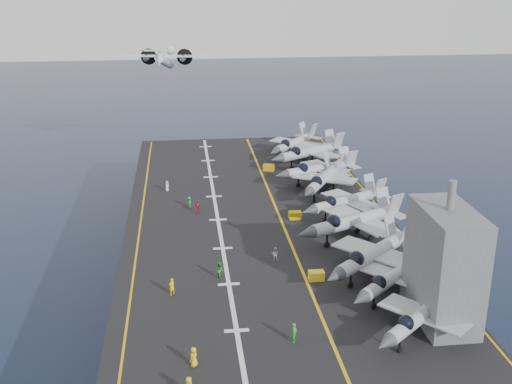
{
  "coord_description": "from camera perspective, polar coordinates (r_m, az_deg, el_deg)",
  "views": [
    {
      "loc": [
        -10.68,
        -85.65,
        44.74
      ],
      "look_at": [
        0.0,
        4.0,
        13.0
      ],
      "focal_mm": 45.0,
      "sensor_mm": 36.0,
      "label": 1
    }
  ],
  "objects": [
    {
      "name": "fighter_jet_6",
      "position": [
        107.65,
        5.73,
        2.14
      ],
      "size": [
        17.71,
        14.69,
        5.27
      ],
      "primitive_type": null,
      "color": "gray",
      "rests_on": "flight_deck"
    },
    {
      "name": "crew_6",
      "position": [
        63.44,
        3.44,
        -12.37
      ],
      "size": [
        1.29,
        1.45,
        2.03
      ],
      "primitive_type": "imported",
      "color": "#268C33",
      "rests_on": "flight_deck"
    },
    {
      "name": "fighter_jet_8",
      "position": [
        123.24,
        3.41,
        4.44
      ],
      "size": [
        17.61,
        18.31,
        5.32
      ],
      "primitive_type": null,
      "color": "gray",
      "rests_on": "flight_deck"
    },
    {
      "name": "tow_cart_c",
      "position": [
        114.38,
        1.14,
        2.19
      ],
      "size": [
        2.21,
        1.83,
        1.13
      ],
      "primitive_type": null,
      "color": "#C3950B",
      "rests_on": "flight_deck"
    },
    {
      "name": "fighter_jet_2",
      "position": [
        76.5,
        10.33,
        -5.34
      ],
      "size": [
        19.01,
        18.55,
        5.54
      ],
      "primitive_type": null,
      "color": "gray",
      "rests_on": "flight_deck"
    },
    {
      "name": "hull",
      "position": [
        95.03,
        0.29,
        -5.35
      ],
      "size": [
        36.0,
        90.0,
        10.0
      ],
      "primitive_type": "cube",
      "color": "#56595E",
      "rests_on": "ground"
    },
    {
      "name": "fighter_jet_5",
      "position": [
        102.46,
        5.99,
        1.24
      ],
      "size": [
        16.51,
        18.32,
        5.3
      ],
      "primitive_type": null,
      "color": "gray",
      "rests_on": "flight_deck"
    },
    {
      "name": "deck_edge_stbd",
      "position": [
        96.78,
        11.23,
        -1.79
      ],
      "size": [
        0.25,
        90.0,
        0.02
      ],
      "primitive_type": "cube",
      "color": "gold",
      "rests_on": "flight_deck"
    },
    {
      "name": "crew_7",
      "position": [
        79.48,
        1.71,
        -5.53
      ],
      "size": [
        1.26,
        1.07,
        1.78
      ],
      "primitive_type": "imported",
      "color": "silver",
      "rests_on": "flight_deck"
    },
    {
      "name": "island_superstructure",
      "position": [
        66.91,
        16.49,
        -5.13
      ],
      "size": [
        5.0,
        10.0,
        15.0
      ],
      "primitive_type": null,
      "color": "#56595E",
      "rests_on": "flight_deck"
    },
    {
      "name": "crew_4",
      "position": [
        94.8,
        -5.19,
        -1.32
      ],
      "size": [
        1.4,
        1.22,
        1.95
      ],
      "primitive_type": "imported",
      "color": "#B41E2E",
      "rests_on": "flight_deck"
    },
    {
      "name": "fighter_jet_1",
      "position": [
        72.33,
        12.11,
        -7.31
      ],
      "size": [
        16.44,
        16.07,
        4.8
      ],
      "primitive_type": null,
      "color": "gray",
      "rests_on": "flight_deck"
    },
    {
      "name": "fighter_jet_0",
      "position": [
        65.56,
        14.45,
        -10.53
      ],
      "size": [
        16.08,
        15.62,
        4.68
      ],
      "primitive_type": null,
      "color": "#9DA3AC",
      "rests_on": "flight_deck"
    },
    {
      "name": "crew_5",
      "position": [
        104.77,
        -7.9,
        0.53
      ],
      "size": [
        1.1,
        1.22,
        1.69
      ],
      "primitive_type": "imported",
      "color": "silver",
      "rests_on": "flight_deck"
    },
    {
      "name": "tow_cart_a",
      "position": [
        75.28,
        5.39,
        -7.41
      ],
      "size": [
        1.78,
        1.16,
        1.07
      ],
      "primitive_type": null,
      "color": "yellow",
      "rests_on": "flight_deck"
    },
    {
      "name": "transport_plane",
      "position": [
        142.76,
        -8.1,
        11.43
      ],
      "size": [
        21.45,
        16.4,
        4.6
      ],
      "primitive_type": null,
      "color": "silver"
    },
    {
      "name": "ground",
      "position": [
        97.22,
        0.28,
        -8.03
      ],
      "size": [
        500.0,
        500.0,
        0.0
      ],
      "primitive_type": "plane",
      "color": "#142135",
      "rests_on": "ground"
    },
    {
      "name": "crew_1",
      "position": [
        72.17,
        -7.49,
        -8.33
      ],
      "size": [
        1.43,
        1.36,
        1.99
      ],
      "primitive_type": "imported",
      "color": "yellow",
      "rests_on": "flight_deck"
    },
    {
      "name": "foul_line",
      "position": [
        93.28,
        2.12,
        -2.23
      ],
      "size": [
        0.35,
        90.0,
        0.02
      ],
      "primitive_type": "cube",
      "color": "gold",
      "rests_on": "flight_deck"
    },
    {
      "name": "flight_deck",
      "position": [
        92.97,
        0.29,
        -2.44
      ],
      "size": [
        38.0,
        92.0,
        0.4
      ],
      "primitive_type": "cube",
      "color": "black",
      "rests_on": "hull"
    },
    {
      "name": "landing_centerline",
      "position": [
        92.39,
        -3.41,
        -2.47
      ],
      "size": [
        0.5,
        90.0,
        0.02
      ],
      "primitive_type": "cube",
      "color": "silver",
      "rests_on": "flight_deck"
    },
    {
      "name": "fighter_jet_4",
      "position": [
        93.52,
        8.13,
        -0.69
      ],
      "size": [
        17.71,
        15.68,
        5.14
      ],
      "primitive_type": null,
      "color": "#9299A1",
      "rests_on": "flight_deck"
    },
    {
      "name": "crew_3",
      "position": [
        97.24,
        -5.94,
        -0.9
      ],
      "size": [
        0.96,
        1.16,
        1.65
      ],
      "primitive_type": "imported",
      "color": "#208C2D",
      "rests_on": "flight_deck"
    },
    {
      "name": "crew_0",
      "position": [
        60.25,
        -5.54,
        -14.38
      ],
      "size": [
        1.31,
        1.38,
        1.92
      ],
      "primitive_type": "imported",
      "color": "yellow",
      "rests_on": "flight_deck"
    },
    {
      "name": "deck_edge_port",
      "position": [
        92.49,
        -10.23,
        -2.74
      ],
      "size": [
        0.25,
        90.0,
        0.02
      ],
      "primitive_type": "cube",
      "color": "gold",
      "rests_on": "flight_deck"
    },
    {
      "name": "tow_cart_b",
      "position": [
        92.62,
        3.49,
        -2.07
      ],
      "size": [
        1.85,
        1.26,
        1.08
      ],
      "primitive_type": null,
      "color": "#C49F09",
      "rests_on": "flight_deck"
    },
    {
      "name": "fighter_jet_7",
      "position": [
        117.07,
        4.87,
        3.67
      ],
      "size": [
        19.33,
        17.35,
        5.6
      ],
      "primitive_type": null,
      "color": "#939BA3",
      "rests_on": "flight_deck"
    },
    {
      "name": "fighter_jet_3",
      "position": [
        85.62,
        8.79,
        -2.44
      ],
      "size": [
        19.66,
        17.07,
        5.74
      ],
      "primitive_type": null,
      "color": "#9EA6B0",
      "rests_on": "flight_deck"
    },
    {
      "name": "crew_2",
      "position": [
        75.36,
        -3.23,
        -6.93
      ],
      "size": [
        1.16,
        1.39,
        1.97
      ],
      "primitive_type": "imported",
      "color": "green",
      "rests_on": "flight_deck"
    }
  ]
}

